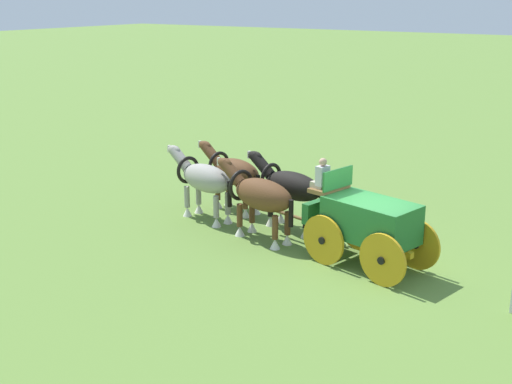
{
  "coord_description": "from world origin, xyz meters",
  "views": [
    {
      "loc": [
        -6.58,
        15.54,
        7.08
      ],
      "look_at": [
        4.2,
        -0.83,
        1.2
      ],
      "focal_mm": 46.45,
      "sensor_mm": 36.0,
      "label": 1
    }
  ],
  "objects": [
    {
      "name": "draft_horse_rear_near",
      "position": [
        3.61,
        -0.15,
        1.36
      ],
      "size": [
        3.15,
        1.39,
        2.23
      ],
      "color": "brown",
      "rests_on": "ground"
    },
    {
      "name": "show_wagon",
      "position": [
        0.14,
        -0.03,
        1.25
      ],
      "size": [
        5.53,
        2.32,
        2.81
      ],
      "color": "#236B2D",
      "rests_on": "ground"
    },
    {
      "name": "draft_horse_rear_off",
      "position": [
        3.34,
        -1.42,
        1.36
      ],
      "size": [
        3.14,
        1.32,
        2.23
      ],
      "color": "black",
      "rests_on": "ground"
    },
    {
      "name": "draft_horse_lead_near",
      "position": [
        6.15,
        -0.72,
        1.34
      ],
      "size": [
        3.11,
        1.34,
        2.21
      ],
      "color": "#9E998E",
      "rests_on": "ground"
    },
    {
      "name": "draft_horse_lead_off",
      "position": [
        5.87,
        -1.99,
        1.31
      ],
      "size": [
        2.99,
        1.31,
        2.17
      ],
      "color": "brown",
      "rests_on": "ground"
    },
    {
      "name": "ground_plane",
      "position": [
        0.0,
        0.0,
        0.0
      ],
      "size": [
        220.0,
        220.0,
        0.0
      ],
      "primitive_type": "plane",
      "color": "olive"
    }
  ]
}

